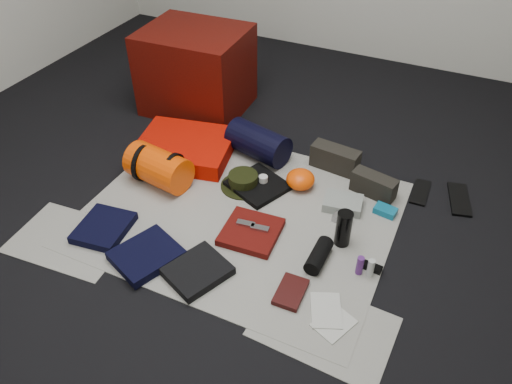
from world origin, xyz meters
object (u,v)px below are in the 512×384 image
at_px(stuff_sack, 159,167).
at_px(sleeping_pad, 185,147).
at_px(water_bottle, 344,228).
at_px(compact_camera, 342,219).
at_px(red_cabinet, 196,70).
at_px(paperback_book, 291,292).
at_px(navy_duffel, 258,143).

bearing_deg(stuff_sack, sleeping_pad, 92.61).
xyz_separation_m(water_bottle, compact_camera, (-0.04, 0.15, -0.08)).
height_order(red_cabinet, paperback_book, red_cabinet).
bearing_deg(red_cabinet, sleeping_pad, -70.16).
relative_size(red_cabinet, paperback_book, 3.63).
bearing_deg(stuff_sack, red_cabinet, 105.70).
distance_m(sleeping_pad, navy_duffel, 0.46).
height_order(red_cabinet, water_bottle, red_cabinet).
distance_m(navy_duffel, paperback_book, 1.10).
relative_size(red_cabinet, stuff_sack, 1.87).
bearing_deg(compact_camera, navy_duffel, 159.71).
height_order(red_cabinet, sleeping_pad, red_cabinet).
xyz_separation_m(stuff_sack, water_bottle, (1.11, -0.03, -0.01)).
xyz_separation_m(compact_camera, paperback_book, (-0.07, -0.56, -0.01)).
height_order(stuff_sack, compact_camera, stuff_sack).
relative_size(sleeping_pad, paperback_book, 3.04).
relative_size(stuff_sack, compact_camera, 3.69).
height_order(navy_duffel, water_bottle, navy_duffel).
relative_size(water_bottle, paperback_book, 1.07).
relative_size(sleeping_pad, compact_camera, 5.77).
xyz_separation_m(red_cabinet, navy_duffel, (0.65, -0.39, -0.17)).
bearing_deg(water_bottle, red_cabinet, 146.46).
bearing_deg(stuff_sack, compact_camera, 6.52).
bearing_deg(water_bottle, compact_camera, 106.59).
relative_size(navy_duffel, paperback_book, 2.06).
relative_size(red_cabinet, navy_duffel, 1.76).
height_order(sleeping_pad, paperback_book, sleeping_pad).
distance_m(stuff_sack, navy_duffel, 0.63).
bearing_deg(paperback_book, water_bottle, 73.25).
bearing_deg(water_bottle, navy_duffel, 144.14).
height_order(red_cabinet, stuff_sack, red_cabinet).
relative_size(water_bottle, compact_camera, 2.03).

